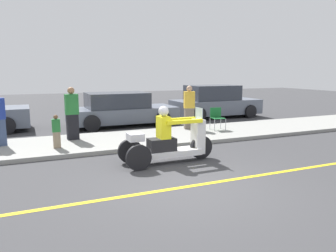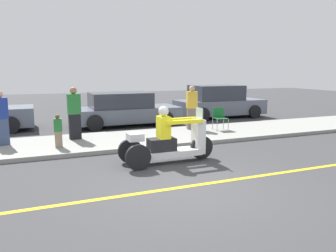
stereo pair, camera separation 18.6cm
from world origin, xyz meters
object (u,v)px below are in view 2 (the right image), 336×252
(spectator_end_of_line, at_px, (58,132))
(parked_car_lot_right, at_px, (219,102))
(motorcycle_trike, at_px, (168,143))
(folding_chair_set_back, at_px, (220,116))
(spectator_near_curb, at_px, (192,108))
(parked_car_lot_center, at_px, (124,110))
(spectator_mid_group, at_px, (74,114))
(spectator_far_back, at_px, (1,119))

(spectator_end_of_line, distance_m, parked_car_lot_right, 9.05)
(motorcycle_trike, height_order, folding_chair_set_back, motorcycle_trike)
(folding_chair_set_back, bearing_deg, motorcycle_trike, -137.64)
(spectator_near_curb, relative_size, spectator_end_of_line, 1.70)
(spectator_near_curb, distance_m, parked_car_lot_center, 3.18)
(spectator_near_curb, height_order, parked_car_lot_right, spectator_near_curb)
(spectator_mid_group, distance_m, folding_chair_set_back, 5.21)
(motorcycle_trike, distance_m, spectator_end_of_line, 3.37)
(spectator_mid_group, distance_m, parked_car_lot_center, 3.61)
(spectator_end_of_line, height_order, parked_car_lot_right, parked_car_lot_right)
(spectator_far_back, bearing_deg, parked_car_lot_right, 19.97)
(motorcycle_trike, distance_m, spectator_near_curb, 4.34)
(parked_car_lot_center, bearing_deg, spectator_near_curb, -51.34)
(spectator_near_curb, xyz_separation_m, spectator_far_back, (-6.42, -0.35, -0.01))
(motorcycle_trike, xyz_separation_m, spectator_end_of_line, (-2.48, 2.28, 0.07))
(spectator_mid_group, bearing_deg, spectator_far_back, -177.56)
(spectator_near_curb, height_order, spectator_end_of_line, spectator_near_curb)
(folding_chair_set_back, bearing_deg, spectator_far_back, 178.29)
(spectator_near_curb, bearing_deg, spectator_end_of_line, -165.19)
(spectator_mid_group, height_order, parked_car_lot_center, spectator_mid_group)
(spectator_near_curb, relative_size, parked_car_lot_center, 0.36)
(parked_car_lot_right, bearing_deg, spectator_far_back, -160.03)
(spectator_far_back, bearing_deg, spectator_end_of_line, -31.89)
(spectator_far_back, relative_size, spectator_mid_group, 0.96)
(spectator_mid_group, relative_size, spectator_end_of_line, 1.75)
(spectator_end_of_line, distance_m, folding_chair_set_back, 5.82)
(spectator_near_curb, bearing_deg, parked_car_lot_center, 128.66)
(spectator_near_curb, bearing_deg, folding_chair_set_back, -32.99)
(folding_chair_set_back, bearing_deg, parked_car_lot_center, 133.17)
(spectator_far_back, xyz_separation_m, parked_car_lot_right, (9.44, 3.43, -0.15))
(spectator_near_curb, xyz_separation_m, parked_car_lot_center, (-1.98, 2.48, -0.24))
(spectator_end_of_line, bearing_deg, parked_car_lot_center, 52.25)
(spectator_end_of_line, xyz_separation_m, parked_car_lot_right, (7.92, 4.38, 0.17))
(parked_car_lot_center, bearing_deg, motorcycle_trike, -94.20)
(spectator_far_back, xyz_separation_m, parked_car_lot_center, (4.44, 2.83, -0.23))
(motorcycle_trike, xyz_separation_m, spectator_far_back, (-4.00, 3.23, 0.39))
(spectator_near_curb, height_order, spectator_mid_group, spectator_mid_group)
(spectator_far_back, distance_m, spectator_mid_group, 2.11)
(parked_car_lot_right, bearing_deg, spectator_end_of_line, -151.07)
(spectator_end_of_line, height_order, parked_car_lot_center, parked_car_lot_center)
(parked_car_lot_center, xyz_separation_m, parked_car_lot_right, (4.99, 0.60, 0.08))
(spectator_far_back, height_order, spectator_mid_group, spectator_mid_group)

